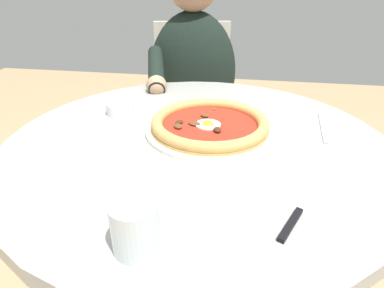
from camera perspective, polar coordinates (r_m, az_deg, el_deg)
name	(u,v)px	position (r m, az deg, el deg)	size (l,w,h in m)	color
dining_table	(197,195)	(0.86, 0.86, -9.10)	(0.92, 0.92, 0.73)	#999993
pizza_on_plate	(210,125)	(0.80, 3.18, 3.45)	(0.32, 0.32, 0.04)	white
water_glass	(136,229)	(0.47, -10.02, -14.77)	(0.07, 0.07, 0.08)	silver
steak_knife	(297,214)	(0.56, 18.35, -11.74)	(0.20, 0.10, 0.01)	silver
ramekin_capers	(120,108)	(0.92, -12.70, 6.35)	(0.08, 0.08, 0.03)	white
fork_utensil	(323,127)	(0.89, 22.35, 2.81)	(0.19, 0.03, 0.00)	#BCBCC1
diner_person	(192,116)	(1.46, 0.09, 4.97)	(0.53, 0.40, 1.14)	#282833
cafe_chair_diner	(192,101)	(1.59, 0.07, 7.66)	(0.47, 0.47, 0.89)	beige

